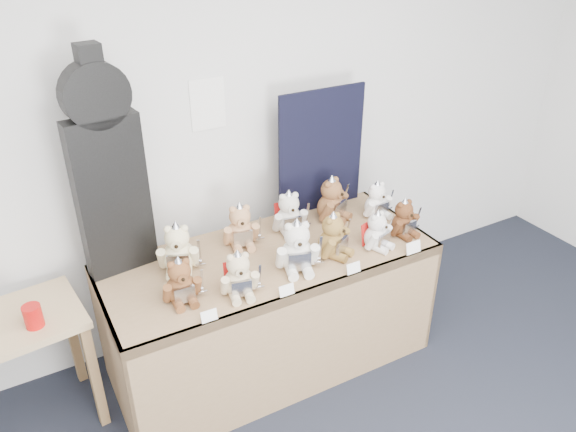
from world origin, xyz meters
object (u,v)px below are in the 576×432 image
teddy_back_centre_left (241,227)px  teddy_back_centre_right (289,214)px  guitar_case (108,169)px  teddy_front_end (404,219)px  teddy_front_far_right (377,232)px  teddy_front_right (333,237)px  display_table (276,286)px  teddy_back_right (332,201)px  teddy_front_left (239,276)px  teddy_back_end (377,201)px  red_cup (33,316)px  teddy_front_far_left (181,283)px  teddy_front_centre (297,248)px  teddy_back_left (178,250)px

teddy_back_centre_left → teddy_back_centre_right: same height
guitar_case → teddy_front_end: size_ratio=4.68×
teddy_back_centre_right → teddy_front_far_right: bearing=-39.8°
teddy_front_right → guitar_case: bearing=129.9°
display_table → teddy_back_centre_right: teddy_back_centre_right is taller
teddy_front_far_right → teddy_back_right: 0.42m
teddy_front_left → teddy_back_right: size_ratio=0.88×
display_table → teddy_back_centre_left: bearing=110.1°
teddy_back_end → teddy_back_centre_right: bearing=165.0°
teddy_front_right → teddy_front_end: bearing=-29.3°
red_cup → teddy_front_end: teddy_front_end is taller
teddy_front_left → teddy_back_centre_left: size_ratio=0.94×
teddy_front_far_left → guitar_case: bearing=115.6°
teddy_back_centre_right → teddy_front_centre: bearing=-104.1°
teddy_back_left → display_table: bearing=1.4°
teddy_front_far_left → teddy_front_right: teddy_front_right is taller
teddy_front_far_right → teddy_back_end: 0.38m
teddy_front_right → teddy_front_end: size_ratio=1.13×
teddy_front_far_left → teddy_back_right: bearing=20.9°
guitar_case → teddy_front_far_left: bearing=-75.3°
teddy_front_centre → teddy_back_right: bearing=56.3°
red_cup → teddy_front_right: bearing=-9.2°
red_cup → teddy_back_centre_right: teddy_back_centre_right is taller
guitar_case → teddy_back_centre_right: (0.98, -0.11, -0.47)m
teddy_back_right → red_cup: bearing=157.5°
teddy_front_left → teddy_front_far_right: teddy_front_left is taller
red_cup → teddy_back_centre_right: bearing=3.7°
teddy_front_centre → teddy_back_left: bearing=169.1°
teddy_front_far_left → teddy_back_centre_left: teddy_back_centre_left is taller
teddy_front_end → teddy_back_right: size_ratio=0.82×
teddy_back_left → teddy_back_right: same height
teddy_back_left → teddy_back_centre_left: bearing=31.9°
teddy_front_centre → red_cup: bearing=-174.2°
teddy_back_left → teddy_back_centre_right: teddy_back_left is taller
teddy_front_end → teddy_back_centre_right: 0.69m
display_table → teddy_front_right: size_ratio=6.55×
display_table → teddy_front_centre: 0.33m
teddy_back_left → teddy_front_far_left: bearing=-84.5°
teddy_front_end → teddy_back_centre_left: size_ratio=0.88×
teddy_front_far_left → teddy_front_far_right: teddy_front_far_left is taller
teddy_front_centre → teddy_front_right: size_ratio=1.13×
teddy_front_far_right → teddy_back_left: (-1.08, 0.34, 0.02)m
teddy_back_end → red_cup: bearing=174.9°
teddy_front_far_right → teddy_back_centre_right: bearing=112.3°
guitar_case → teddy_front_right: guitar_case is taller
teddy_front_right → teddy_back_end: teddy_front_right is taller
teddy_back_centre_left → teddy_back_left: bearing=-157.8°
red_cup → teddy_back_centre_right: (1.49, 0.10, 0.12)m
teddy_front_far_left → teddy_back_left: teddy_back_left is taller
teddy_front_end → teddy_back_centre_right: size_ratio=0.88×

